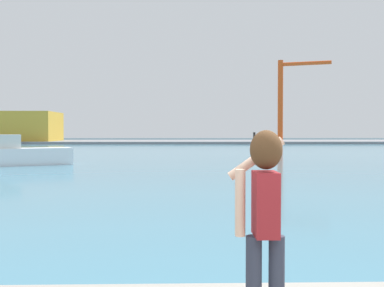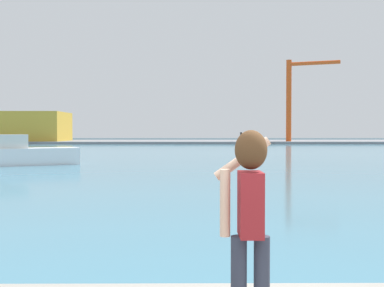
% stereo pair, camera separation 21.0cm
% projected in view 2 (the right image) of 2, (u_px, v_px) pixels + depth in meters
% --- Properties ---
extents(ground_plane, '(220.00, 220.00, 0.00)m').
position_uv_depth(ground_plane, '(196.00, 152.00, 53.32)').
color(ground_plane, '#334751').
extents(harbor_water, '(140.00, 100.00, 0.02)m').
position_uv_depth(harbor_water, '(196.00, 151.00, 55.31)').
color(harbor_water, teal).
rests_on(harbor_water, ground_plane).
extents(far_shore_dock, '(140.00, 20.00, 0.47)m').
position_uv_depth(far_shore_dock, '(193.00, 142.00, 95.29)').
color(far_shore_dock, gray).
rests_on(far_shore_dock, ground_plane).
extents(person_photographer, '(0.52, 0.55, 1.74)m').
position_uv_depth(person_photographer, '(249.00, 208.00, 4.04)').
color(person_photographer, '#2D3342').
rests_on(person_photographer, quay_promenade).
extents(boat_moored, '(7.75, 4.95, 2.13)m').
position_uv_depth(boat_moored, '(19.00, 154.00, 32.32)').
color(boat_moored, white).
rests_on(boat_moored, harbor_water).
extents(warehouse_left, '(14.97, 11.52, 5.69)m').
position_uv_depth(warehouse_left, '(27.00, 127.00, 92.59)').
color(warehouse_left, gold).
rests_on(warehouse_left, far_shore_dock).
extents(port_crane, '(9.31, 4.02, 15.34)m').
position_uv_depth(port_crane, '(295.00, 92.00, 87.78)').
color(port_crane, '#D84C19').
rests_on(port_crane, far_shore_dock).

